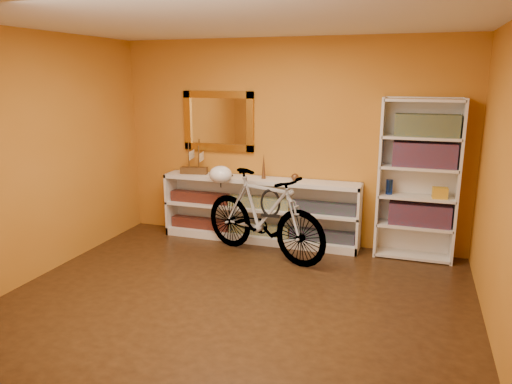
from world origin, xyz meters
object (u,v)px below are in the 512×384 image
(console_unit, at_px, (259,210))
(bicycle, at_px, (263,214))
(bookcase, at_px, (418,180))
(helmet, at_px, (221,174))

(console_unit, bearing_deg, bicycle, -67.07)
(bookcase, height_order, helmet, bookcase)
(helmet, bearing_deg, bicycle, -20.16)
(console_unit, height_order, helmet, helmet)
(bicycle, bearing_deg, helmet, 90.00)
(bicycle, relative_size, helmet, 6.15)
(bicycle, bearing_deg, console_unit, 43.09)
(bookcase, bearing_deg, console_unit, -179.26)
(console_unit, height_order, bicycle, bicycle)
(console_unit, relative_size, bicycle, 1.45)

